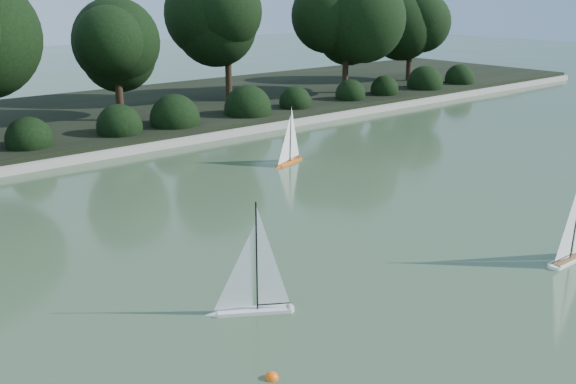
# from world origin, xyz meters

# --- Properties ---
(ground) EXTENTS (80.00, 80.00, 0.00)m
(ground) POSITION_xyz_m (0.00, 0.00, 0.00)
(ground) COLOR #2E4228
(ground) RESTS_ON ground
(pond_coping) EXTENTS (40.00, 0.35, 0.18)m
(pond_coping) POSITION_xyz_m (0.00, 9.00, 0.09)
(pond_coping) COLOR gray
(pond_coping) RESTS_ON ground
(far_bank) EXTENTS (40.00, 8.00, 0.30)m
(far_bank) POSITION_xyz_m (0.00, 13.00, 0.15)
(far_bank) COLOR black
(far_bank) RESTS_ON ground
(tree_line) EXTENTS (26.31, 3.93, 4.39)m
(tree_line) POSITION_xyz_m (1.23, 11.44, 2.64)
(tree_line) COLOR black
(tree_line) RESTS_ON ground
(shrub_hedge) EXTENTS (29.10, 1.10, 1.10)m
(shrub_hedge) POSITION_xyz_m (0.00, 9.90, 0.45)
(shrub_hedge) COLOR black
(shrub_hedge) RESTS_ON ground
(sailboat_white_a) EXTENTS (0.97, 0.68, 1.46)m
(sailboat_white_a) POSITION_xyz_m (-2.45, 1.03, 0.23)
(sailboat_white_a) COLOR silver
(sailboat_white_a) RESTS_ON ground
(sailboat_white_b) EXTENTS (1.14, 0.21, 1.56)m
(sailboat_white_b) POSITION_xyz_m (2.05, -0.66, 0.24)
(sailboat_white_b) COLOR white
(sailboat_white_b) RESTS_ON ground
(sailboat_orange) EXTENTS (1.01, 0.46, 1.40)m
(sailboat_orange) POSITION_xyz_m (2.23, 5.92, 0.22)
(sailboat_orange) COLOR orange
(sailboat_orange) RESTS_ON ground
(race_buoy) EXTENTS (0.14, 0.14, 0.14)m
(race_buoy) POSITION_xyz_m (-3.06, -0.20, 0.00)
(race_buoy) COLOR #FF580D
(race_buoy) RESTS_ON ground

